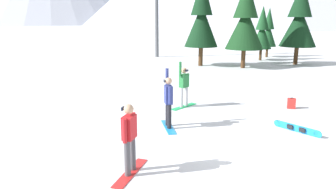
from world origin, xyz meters
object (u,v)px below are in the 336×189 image
(loose_snowboard_near_left, at_px, (297,128))
(backpack_red, at_px, (291,103))
(pine_tree_leaning, at_px, (245,20))
(snowboarder_midground, at_px, (168,101))
(snowboarder_background, at_px, (184,86))
(pine_tree_slender, at_px, (268,30))
(snowboarder_foreground, at_px, (129,138))
(pine_tree_tall, at_px, (299,19))
(pine_tree_twin, at_px, (202,17))
(pine_tree_young, at_px, (262,31))

(loose_snowboard_near_left, distance_m, backpack_red, 3.01)
(loose_snowboard_near_left, bearing_deg, pine_tree_leaning, 88.76)
(loose_snowboard_near_left, xyz_separation_m, pine_tree_leaning, (0.31, 14.08, 3.41))
(pine_tree_leaning, bearing_deg, snowboarder_midground, -108.32)
(snowboarder_background, relative_size, backpack_red, 4.18)
(backpack_red, relative_size, pine_tree_slender, 0.10)
(snowboarder_foreground, xyz_separation_m, pine_tree_slender, (8.62, 24.50, 1.61))
(snowboarder_midground, distance_m, loose_snowboard_near_left, 4.39)
(pine_tree_slender, xyz_separation_m, pine_tree_tall, (1.24, -4.90, 1.07))
(loose_snowboard_near_left, relative_size, pine_tree_tall, 0.19)
(pine_tree_twin, distance_m, pine_tree_slender, 9.11)
(pine_tree_tall, bearing_deg, pine_tree_twin, -170.07)
(snowboarder_foreground, bearing_deg, backpack_red, 47.72)
(pine_tree_slender, relative_size, pine_tree_tall, 0.71)
(pine_tree_slender, bearing_deg, backpack_red, -99.22)
(snowboarder_background, distance_m, pine_tree_slender, 19.92)
(snowboarder_foreground, distance_m, pine_tree_twin, 18.58)
(pine_tree_slender, bearing_deg, snowboarder_foreground, -109.39)
(loose_snowboard_near_left, distance_m, pine_tree_slender, 21.65)
(loose_snowboard_near_left, height_order, pine_tree_slender, pine_tree_slender)
(snowboarder_foreground, height_order, loose_snowboard_near_left, snowboarder_foreground)
(backpack_red, bearing_deg, pine_tree_young, 83.31)
(backpack_red, bearing_deg, pine_tree_slender, 80.78)
(snowboarder_background, bearing_deg, backpack_red, 1.35)
(pine_tree_slender, bearing_deg, pine_tree_leaning, -115.06)
(snowboarder_background, distance_m, pine_tree_tall, 16.28)
(snowboarder_foreground, height_order, snowboarder_background, snowboarder_background)
(snowboarder_background, bearing_deg, pine_tree_leaning, 69.74)
(snowboarder_midground, distance_m, pine_tree_twin, 15.13)
(loose_snowboard_near_left, relative_size, pine_tree_slender, 0.27)
(loose_snowboard_near_left, bearing_deg, pine_tree_twin, 100.91)
(loose_snowboard_near_left, xyz_separation_m, pine_tree_slender, (3.64, 21.21, 2.41))
(snowboarder_background, bearing_deg, loose_snowboard_near_left, -36.27)
(snowboarder_midground, height_order, pine_tree_slender, pine_tree_slender)
(pine_tree_twin, bearing_deg, snowboarder_background, -94.55)
(snowboarder_foreground, relative_size, loose_snowboard_near_left, 1.41)
(pine_tree_slender, bearing_deg, pine_tree_young, -113.80)
(pine_tree_twin, distance_m, pine_tree_tall, 7.88)
(snowboarder_foreground, distance_m, pine_tree_tall, 22.10)
(snowboarder_background, bearing_deg, snowboarder_foreground, -100.49)
(snowboarder_background, height_order, pine_tree_slender, pine_tree_slender)
(backpack_red, bearing_deg, pine_tree_twin, 106.48)
(snowboarder_foreground, bearing_deg, loose_snowboard_near_left, 33.41)
(pine_tree_twin, bearing_deg, pine_tree_slender, 43.79)
(snowboarder_foreground, xyz_separation_m, pine_tree_young, (7.50, 21.96, 1.64))
(snowboarder_foreground, relative_size, pine_tree_young, 0.37)
(snowboarder_midground, xyz_separation_m, pine_tree_tall, (9.18, 16.16, 2.64))
(pine_tree_twin, height_order, pine_tree_young, pine_tree_twin)
(snowboarder_foreground, distance_m, loose_snowboard_near_left, 6.02)
(snowboarder_foreground, relative_size, pine_tree_leaning, 0.27)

